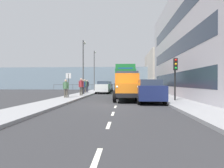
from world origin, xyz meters
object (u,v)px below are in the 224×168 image
pedestrian_couple_a (87,85)px  lamp_post_far (94,67)px  car_grey_oppositeside_1 (107,86)px  pedestrian_with_bag (85,85)px  car_white_oppositeside_0 (103,87)px  car_red_kerbside_1 (142,88)px  lorry_cargo_green (125,78)px  truck_vintage_orange (127,87)px  lamp_post_promenade (83,62)px  traffic_light_near (175,70)px  car_maroon_kerbside_2 (138,87)px  pedestrian_in_dark_coat (83,85)px  car_navy_kerbside_near (149,91)px  car_black_kerbside_3 (135,86)px  street_sign (68,81)px  pedestrian_couple_b (81,85)px  pedestrian_strolling (66,87)px

pedestrian_couple_a → lamp_post_far: 6.63m
car_grey_oppositeside_1 → pedestrian_with_bag: bearing=72.7°
car_white_oppositeside_0 → car_red_kerbside_1: bearing=124.9°
lorry_cargo_green → car_white_oppositeside_0: (3.10, -1.03, -1.18)m
truck_vintage_orange → lamp_post_promenade: 9.74m
car_grey_oppositeside_1 → traffic_light_near: traffic_light_near is taller
lamp_post_promenade → car_maroon_kerbside_2: bearing=-157.9°
car_red_kerbside_1 → pedestrian_in_dark_coat: pedestrian_in_dark_coat is taller
car_maroon_kerbside_2 → pedestrian_in_dark_coat: pedestrian_in_dark_coat is taller
truck_vintage_orange → pedestrian_with_bag: 10.96m
car_navy_kerbside_near → lorry_cargo_green: bearing=-81.5°
car_red_kerbside_1 → traffic_light_near: 5.73m
car_red_kerbside_1 → car_black_kerbside_3: same height
pedestrian_with_bag → car_maroon_kerbside_2: bearing=-172.2°
car_red_kerbside_1 → traffic_light_near: size_ratio=1.40×
car_red_kerbside_1 → pedestrian_with_bag: size_ratio=2.49×
car_black_kerbside_3 → street_sign: bearing=64.0°
truck_vintage_orange → car_red_kerbside_1: (-1.62, -4.20, -0.28)m
lorry_cargo_green → street_sign: lorry_cargo_green is taller
pedestrian_in_dark_coat → lamp_post_promenade: 3.03m
lamp_post_far → street_sign: 15.31m
car_white_oppositeside_0 → lamp_post_far: 7.17m
lamp_post_promenade → lamp_post_far: 9.38m
car_maroon_kerbside_2 → street_sign: 11.13m
pedestrian_in_dark_coat → car_navy_kerbside_near: bearing=129.9°
car_navy_kerbside_near → pedestrian_with_bag: pedestrian_with_bag is taller
pedestrian_couple_b → truck_vintage_orange: bearing=138.8°
street_sign → car_grey_oppositeside_1: bearing=-98.7°
street_sign → car_black_kerbside_3: bearing=-116.0°
car_black_kerbside_3 → pedestrian_with_bag: (7.14, 6.98, 0.31)m
car_white_oppositeside_0 → lamp_post_far: size_ratio=0.67×
car_navy_kerbside_near → pedestrian_couple_a: 14.34m
pedestrian_in_dark_coat → car_white_oppositeside_0: bearing=-114.6°
truck_vintage_orange → car_grey_oppositeside_1: size_ratio=1.29×
truck_vintage_orange → pedestrian_strolling: truck_vintage_orange is taller
car_white_oppositeside_0 → pedestrian_couple_b: size_ratio=2.52×
car_red_kerbside_1 → pedestrian_couple_a: size_ratio=2.57×
truck_vintage_orange → pedestrian_couple_a: (5.53, -11.14, -0.01)m
truck_vintage_orange → lamp_post_promenade: (5.30, -7.65, 2.89)m
lamp_post_far → truck_vintage_orange: bearing=107.6°
car_maroon_kerbside_2 → car_black_kerbside_3: (0.00, -6.00, 0.00)m
car_maroon_kerbside_2 → street_sign: size_ratio=1.80×
pedestrian_strolling → lamp_post_far: size_ratio=0.24×
pedestrian_with_bag → lamp_post_promenade: 3.40m
pedestrian_strolling → traffic_light_near: size_ratio=0.51×
car_white_oppositeside_0 → pedestrian_couple_b: pedestrian_couple_b is taller
pedestrian_in_dark_coat → pedestrian_with_bag: pedestrian_with_bag is taller
car_navy_kerbside_near → lamp_post_promenade: (6.91, -8.94, 3.17)m
truck_vintage_orange → street_sign: 5.83m
car_maroon_kerbside_2 → lorry_cargo_green: bearing=13.4°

